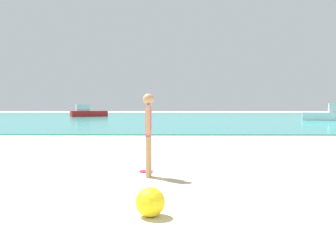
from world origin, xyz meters
name	(u,v)px	position (x,y,z in m)	size (l,w,h in m)	color
water	(173,117)	(0.00, 45.23, 0.03)	(160.00, 60.00, 0.06)	teal
person_standing	(149,130)	(-0.49, 5.45, 0.90)	(0.21, 0.37, 1.59)	tan
frisbee	(146,171)	(-0.58, 5.96, 0.01)	(0.28, 0.28, 0.03)	#E51E4C
boat_near	(331,114)	(14.58, 32.17, 0.60)	(4.85, 2.85, 1.57)	white
boat_far	(88,112)	(-10.86, 44.14, 0.59)	(4.68, 3.29, 1.53)	red
beach_ball	(150,202)	(-0.30, 2.96, 0.18)	(0.36, 0.36, 0.36)	yellow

